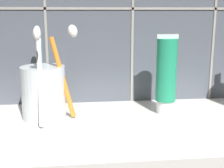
% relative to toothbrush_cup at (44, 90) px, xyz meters
% --- Properties ---
extents(sink_counter, '(0.72, 0.29, 0.02)m').
position_rel_toothbrush_cup_xyz_m(sink_counter, '(0.16, -0.05, -0.06)').
color(sink_counter, silver).
rests_on(sink_counter, ground).
extents(toothbrush_cup, '(0.11, 0.12, 0.17)m').
position_rel_toothbrush_cup_xyz_m(toothbrush_cup, '(0.00, 0.00, 0.00)').
color(toothbrush_cup, silver).
rests_on(toothbrush_cup, sink_counter).
extents(toothpaste_tube, '(0.04, 0.04, 0.15)m').
position_rel_toothbrush_cup_xyz_m(toothpaste_tube, '(0.23, 0.00, 0.02)').
color(toothpaste_tube, white).
rests_on(toothpaste_tube, sink_counter).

